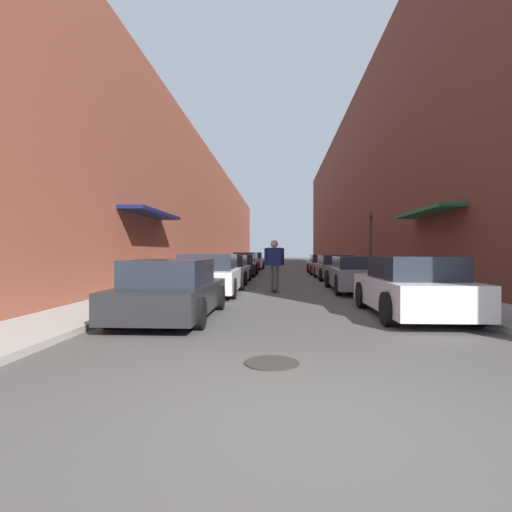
% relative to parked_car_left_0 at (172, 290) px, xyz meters
% --- Properties ---
extents(ground, '(146.02, 146.02, 0.00)m').
position_rel_parked_car_left_0_xyz_m(ground, '(2.58, 21.44, -0.60)').
color(ground, '#4C4947').
extents(curb_strip_left, '(1.80, 66.37, 0.12)m').
position_rel_parked_car_left_0_xyz_m(curb_strip_left, '(-2.05, 28.08, -0.54)').
color(curb_strip_left, '#A3A099').
rests_on(curb_strip_left, ground).
extents(curb_strip_right, '(1.80, 66.37, 0.12)m').
position_rel_parked_car_left_0_xyz_m(curb_strip_right, '(7.21, 28.08, -0.54)').
color(curb_strip_right, '#A3A099').
rests_on(curb_strip_right, ground).
extents(building_row_left, '(4.90, 66.37, 9.11)m').
position_rel_parked_car_left_0_xyz_m(building_row_left, '(-4.95, 28.07, 3.95)').
color(building_row_left, brown).
rests_on(building_row_left, ground).
extents(building_row_right, '(4.90, 66.37, 13.72)m').
position_rel_parked_car_left_0_xyz_m(building_row_right, '(10.11, 28.08, 6.26)').
color(building_row_right, brown).
rests_on(building_row_right, ground).
extents(parked_car_left_0, '(1.88, 4.07, 1.27)m').
position_rel_parked_car_left_0_xyz_m(parked_car_left_0, '(0.00, 0.00, 0.00)').
color(parked_car_left_0, '#232326').
rests_on(parked_car_left_0, ground).
extents(parked_car_left_1, '(2.04, 4.30, 1.36)m').
position_rel_parked_car_left_0_xyz_m(parked_car_left_1, '(-0.02, 4.85, 0.05)').
color(parked_car_left_1, silver).
rests_on(parked_car_left_1, ground).
extents(parked_car_left_2, '(1.88, 4.27, 1.29)m').
position_rel_parked_car_left_0_xyz_m(parked_car_left_2, '(-0.03, 9.80, 0.01)').
color(parked_car_left_2, '#B7B7BC').
rests_on(parked_car_left_2, ground).
extents(parked_car_left_3, '(1.89, 4.42, 1.31)m').
position_rel_parked_car_left_0_xyz_m(parked_car_left_3, '(-0.01, 15.38, 0.03)').
color(parked_car_left_3, black).
rests_on(parked_car_left_3, ground).
extents(parked_car_left_4, '(1.86, 4.55, 1.40)m').
position_rel_parked_car_left_0_xyz_m(parked_car_left_4, '(-0.14, 20.47, 0.07)').
color(parked_car_left_4, maroon).
rests_on(parked_car_left_4, ground).
extents(parked_car_left_5, '(2.08, 4.11, 1.39)m').
position_rel_parked_car_left_0_xyz_m(parked_car_left_5, '(-0.06, 25.59, 0.06)').
color(parked_car_left_5, '#B7B7BC').
rests_on(parked_car_left_5, ground).
extents(parked_car_right_0, '(1.86, 4.05, 1.34)m').
position_rel_parked_car_left_0_xyz_m(parked_car_right_0, '(5.25, 0.57, 0.04)').
color(parked_car_right_0, silver).
rests_on(parked_car_right_0, ground).
extents(parked_car_right_1, '(2.04, 4.80, 1.27)m').
position_rel_parked_car_left_0_xyz_m(parked_car_right_1, '(5.19, 6.28, 0.03)').
color(parked_car_right_1, gray).
rests_on(parked_car_right_1, ground).
extents(parked_car_right_2, '(1.92, 4.60, 1.27)m').
position_rel_parked_car_left_0_xyz_m(parked_car_right_2, '(5.20, 12.47, 0.01)').
color(parked_car_right_2, gray).
rests_on(parked_car_right_2, ground).
extents(parked_car_right_3, '(1.99, 4.62, 1.27)m').
position_rel_parked_car_left_0_xyz_m(parked_car_right_3, '(5.19, 17.80, 0.00)').
color(parked_car_right_3, maroon).
rests_on(parked_car_right_3, ground).
extents(skateboarder, '(0.72, 0.78, 1.86)m').
position_rel_parked_car_left_0_xyz_m(skateboarder, '(2.13, 5.90, 0.55)').
color(skateboarder, black).
rests_on(skateboarder, ground).
extents(manhole_cover, '(0.70, 0.70, 0.02)m').
position_rel_parked_car_left_0_xyz_m(manhole_cover, '(2.23, -3.36, -0.59)').
color(manhole_cover, '#332D28').
rests_on(manhole_cover, ground).
extents(traffic_light, '(0.16, 0.22, 3.41)m').
position_rel_parked_car_left_0_xyz_m(traffic_light, '(7.15, 13.06, 1.63)').
color(traffic_light, '#2D2D2D').
rests_on(traffic_light, curb_strip_right).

